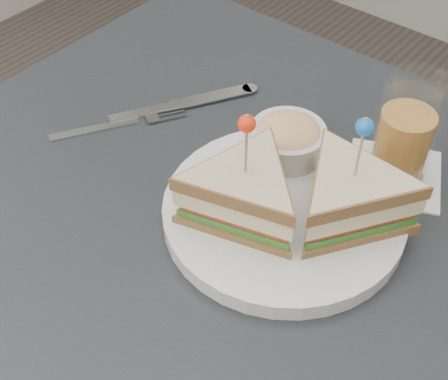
# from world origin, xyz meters

# --- Properties ---
(table) EXTENTS (0.80, 0.80, 0.75)m
(table) POSITION_xyz_m (0.00, 0.00, 0.67)
(table) COLOR black
(table) RESTS_ON ground
(plate_meal) EXTENTS (0.33, 0.32, 0.16)m
(plate_meal) POSITION_xyz_m (0.07, 0.06, 0.79)
(plate_meal) COLOR silver
(plate_meal) RESTS_ON table
(cutlery_fork) EXTENTS (0.11, 0.16, 0.01)m
(cutlery_fork) POSITION_xyz_m (-0.20, 0.06, 0.75)
(cutlery_fork) COLOR silver
(cutlery_fork) RESTS_ON table
(cutlery_knife) EXTENTS (0.12, 0.19, 0.01)m
(cutlery_knife) POSITION_xyz_m (-0.17, 0.13, 0.75)
(cutlery_knife) COLOR silver
(cutlery_knife) RESTS_ON table
(drink_set) EXTENTS (0.14, 0.14, 0.14)m
(drink_set) POSITION_xyz_m (0.12, 0.20, 0.81)
(drink_set) COLOR silver
(drink_set) RESTS_ON table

